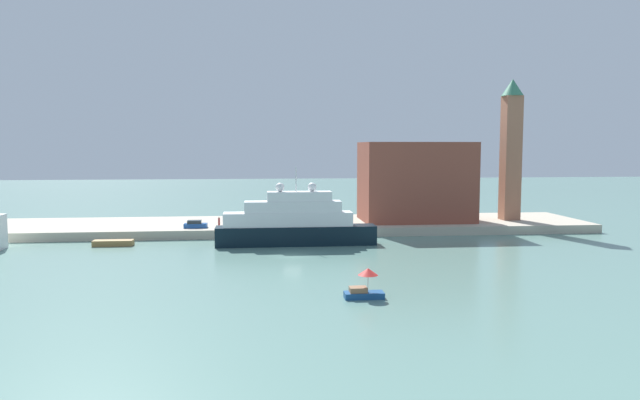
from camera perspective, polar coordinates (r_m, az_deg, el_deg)
The scene contains 10 objects.
ground at distance 82.23m, azimuth -2.65°, elevation -5.41°, with size 400.00×400.00×0.00m, color slate.
quay_dock at distance 107.90m, azimuth -3.45°, elevation -2.49°, with size 110.00×20.28×1.49m, color #B7AD99.
large_yacht at distance 90.82m, azimuth -2.54°, elevation -2.28°, with size 24.51×3.81×12.04m.
small_motorboat at distance 59.71m, azimuth 4.31°, elevation -8.27°, with size 3.94×1.99×3.02m.
work_barge at distance 95.67m, azimuth -19.28°, elevation -3.93°, with size 5.94×1.89×0.89m, color olive.
harbor_building at distance 110.17m, azimuth 9.19°, elevation 1.77°, with size 19.74×12.49×14.42m, color brown.
bell_tower at distance 115.43m, azimuth 17.91°, elevation 5.04°, with size 4.01×4.01×25.98m.
parked_car at distance 101.68m, azimuth -11.91°, elevation -2.33°, with size 3.84×1.85×1.26m.
person_figure at distance 101.45m, azimuth -9.70°, elevation -2.14°, with size 0.36×0.36×1.80m.
mooring_bollard at distance 99.32m, azimuth 0.55°, elevation -2.45°, with size 0.55×0.55×0.87m, color black.
Camera 1 is at (-4.57, -80.71, 15.05)m, focal length 33.24 mm.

